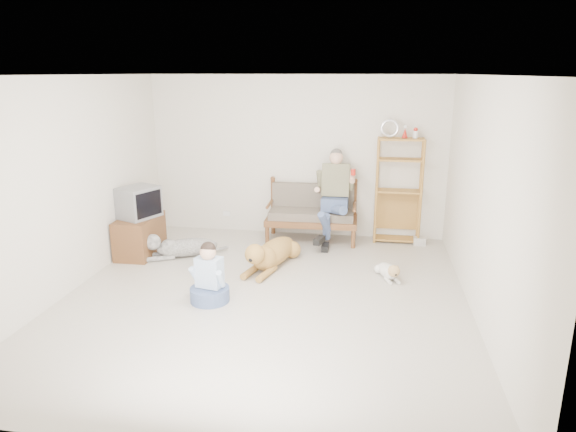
% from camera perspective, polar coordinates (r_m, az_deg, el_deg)
% --- Properties ---
extents(floor, '(5.50, 5.50, 0.00)m').
position_cam_1_polar(floor, '(6.52, -2.65, -9.07)').
color(floor, beige).
rests_on(floor, ground).
extents(ceiling, '(5.50, 5.50, 0.00)m').
position_cam_1_polar(ceiling, '(5.92, -2.99, 15.38)').
color(ceiling, white).
rests_on(ceiling, ground).
extents(wall_back, '(5.00, 0.00, 5.00)m').
position_cam_1_polar(wall_back, '(8.74, 0.93, 6.61)').
color(wall_back, beige).
rests_on(wall_back, ground).
extents(wall_front, '(5.00, 0.00, 5.00)m').
position_cam_1_polar(wall_front, '(3.56, -12.04, -7.48)').
color(wall_front, beige).
rests_on(wall_front, ground).
extents(wall_left, '(0.00, 5.50, 5.50)m').
position_cam_1_polar(wall_left, '(7.03, -23.20, 3.09)').
color(wall_left, beige).
rests_on(wall_left, ground).
extents(wall_right, '(0.00, 5.50, 5.50)m').
position_cam_1_polar(wall_right, '(6.09, 20.90, 1.53)').
color(wall_right, beige).
rests_on(wall_right, ground).
extents(loveseat, '(1.52, 0.74, 0.95)m').
position_cam_1_polar(loveseat, '(8.58, 2.70, 0.51)').
color(loveseat, brown).
rests_on(loveseat, ground).
extents(man, '(0.59, 0.84, 1.36)m').
position_cam_1_polar(man, '(8.27, 4.98, 1.49)').
color(man, '#4D5F8D').
rests_on(man, loveseat).
extents(etagere, '(0.77, 0.34, 2.02)m').
position_cam_1_polar(etagere, '(8.56, 12.16, 2.89)').
color(etagere, olive).
rests_on(etagere, ground).
extents(book_stack, '(0.19, 0.14, 0.12)m').
position_cam_1_polar(book_stack, '(8.68, 14.41, -2.73)').
color(book_stack, silver).
rests_on(book_stack, ground).
extents(tv_stand, '(0.51, 0.91, 0.60)m').
position_cam_1_polar(tv_stand, '(8.24, -16.17, -2.11)').
color(tv_stand, brown).
rests_on(tv_stand, ground).
extents(crt_tv, '(0.63, 0.69, 0.47)m').
position_cam_1_polar(crt_tv, '(8.07, -16.27, 1.48)').
color(crt_tv, slate).
rests_on(crt_tv, tv_stand).
extents(wall_outlet, '(0.12, 0.02, 0.08)m').
position_cam_1_polar(wall_outlet, '(9.21, -6.83, 0.28)').
color(wall_outlet, white).
rests_on(wall_outlet, ground).
extents(golden_retriever, '(0.67, 1.61, 0.49)m').
position_cam_1_polar(golden_retriever, '(7.44, -1.95, -4.20)').
color(golden_retriever, '#A9753A').
rests_on(golden_retriever, ground).
extents(shaggy_dog, '(1.20, 0.74, 0.40)m').
position_cam_1_polar(shaggy_dog, '(8.01, -11.94, -3.37)').
color(shaggy_dog, silver).
rests_on(shaggy_dog, ground).
extents(terrier, '(0.33, 0.66, 0.26)m').
position_cam_1_polar(terrier, '(7.18, 11.17, -6.04)').
color(terrier, white).
rests_on(terrier, ground).
extents(child, '(0.49, 0.49, 0.77)m').
position_cam_1_polar(child, '(6.40, -8.73, -7.05)').
color(child, '#4D5F8D').
rests_on(child, ground).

